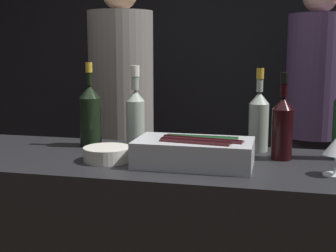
{
  "coord_description": "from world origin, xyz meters",
  "views": [
    {
      "loc": [
        0.4,
        -1.34,
        1.39
      ],
      "look_at": [
        0.0,
        0.33,
        1.09
      ],
      "focal_mm": 50.0,
      "sensor_mm": 36.0,
      "label": 1
    }
  ],
  "objects_px": {
    "bowl_white": "(107,154)",
    "white_wine_bottle": "(136,114)",
    "person_in_hoodie": "(122,110)",
    "rose_wine_bottle": "(259,119)",
    "champagne_bottle": "(90,114)",
    "ice_bin_with_bottles": "(196,151)",
    "person_blond_tee": "(314,109)",
    "red_wine_bottle_black_foil": "(282,125)",
    "wine_glass": "(336,148)"
  },
  "relations": [
    {
      "from": "wine_glass",
      "to": "person_blond_tee",
      "type": "bearing_deg",
      "value": 88.58
    },
    {
      "from": "ice_bin_with_bottles",
      "to": "white_wine_bottle",
      "type": "height_order",
      "value": "white_wine_bottle"
    },
    {
      "from": "white_wine_bottle",
      "to": "red_wine_bottle_black_foil",
      "type": "xyz_separation_m",
      "value": [
        0.59,
        -0.1,
        -0.01
      ]
    },
    {
      "from": "person_blond_tee",
      "to": "red_wine_bottle_black_foil",
      "type": "bearing_deg",
      "value": 3.61
    },
    {
      "from": "person_blond_tee",
      "to": "bowl_white",
      "type": "bearing_deg",
      "value": -16.86
    },
    {
      "from": "bowl_white",
      "to": "white_wine_bottle",
      "type": "xyz_separation_m",
      "value": [
        0.02,
        0.27,
        0.11
      ]
    },
    {
      "from": "ice_bin_with_bottles",
      "to": "person_blond_tee",
      "type": "distance_m",
      "value": 1.53
    },
    {
      "from": "bowl_white",
      "to": "wine_glass",
      "type": "height_order",
      "value": "wine_glass"
    },
    {
      "from": "bowl_white",
      "to": "white_wine_bottle",
      "type": "distance_m",
      "value": 0.3
    },
    {
      "from": "rose_wine_bottle",
      "to": "person_in_hoodie",
      "type": "bearing_deg",
      "value": 135.77
    },
    {
      "from": "ice_bin_with_bottles",
      "to": "white_wine_bottle",
      "type": "xyz_separation_m",
      "value": [
        -0.3,
        0.27,
        0.08
      ]
    },
    {
      "from": "person_in_hoodie",
      "to": "red_wine_bottle_black_foil",
      "type": "bearing_deg",
      "value": 135.56
    },
    {
      "from": "red_wine_bottle_black_foil",
      "to": "champagne_bottle",
      "type": "xyz_separation_m",
      "value": [
        -0.78,
        0.06,
        0.01
      ]
    },
    {
      "from": "bowl_white",
      "to": "person_blond_tee",
      "type": "bearing_deg",
      "value": 60.4
    },
    {
      "from": "ice_bin_with_bottles",
      "to": "wine_glass",
      "type": "distance_m",
      "value": 0.46
    },
    {
      "from": "red_wine_bottle_black_foil",
      "to": "rose_wine_bottle",
      "type": "bearing_deg",
      "value": 126.89
    },
    {
      "from": "champagne_bottle",
      "to": "person_in_hoodie",
      "type": "xyz_separation_m",
      "value": [
        -0.17,
        0.9,
        -0.1
      ]
    },
    {
      "from": "person_in_hoodie",
      "to": "person_blond_tee",
      "type": "distance_m",
      "value": 1.2
    },
    {
      "from": "rose_wine_bottle",
      "to": "champagne_bottle",
      "type": "bearing_deg",
      "value": -175.06
    },
    {
      "from": "champagne_bottle",
      "to": "white_wine_bottle",
      "type": "bearing_deg",
      "value": 11.14
    },
    {
      "from": "wine_glass",
      "to": "white_wine_bottle",
      "type": "xyz_separation_m",
      "value": [
        -0.76,
        0.29,
        0.04
      ]
    },
    {
      "from": "bowl_white",
      "to": "rose_wine_bottle",
      "type": "relative_size",
      "value": 0.53
    },
    {
      "from": "ice_bin_with_bottles",
      "to": "champagne_bottle",
      "type": "distance_m",
      "value": 0.55
    },
    {
      "from": "wine_glass",
      "to": "champagne_bottle",
      "type": "xyz_separation_m",
      "value": [
        -0.95,
        0.25,
        0.04
      ]
    },
    {
      "from": "rose_wine_bottle",
      "to": "person_blond_tee",
      "type": "xyz_separation_m",
      "value": [
        0.3,
        1.16,
        -0.1
      ]
    },
    {
      "from": "person_in_hoodie",
      "to": "person_blond_tee",
      "type": "height_order",
      "value": "person_in_hoodie"
    },
    {
      "from": "ice_bin_with_bottles",
      "to": "person_in_hoodie",
      "type": "relative_size",
      "value": 0.23
    },
    {
      "from": "white_wine_bottle",
      "to": "person_in_hoodie",
      "type": "distance_m",
      "value": 0.94
    },
    {
      "from": "bowl_white",
      "to": "champagne_bottle",
      "type": "xyz_separation_m",
      "value": [
        -0.16,
        0.24,
        0.11
      ]
    },
    {
      "from": "person_blond_tee",
      "to": "rose_wine_bottle",
      "type": "bearing_deg",
      "value": -1.63
    },
    {
      "from": "ice_bin_with_bottles",
      "to": "wine_glass",
      "type": "height_order",
      "value": "wine_glass"
    },
    {
      "from": "rose_wine_bottle",
      "to": "champagne_bottle",
      "type": "height_order",
      "value": "champagne_bottle"
    },
    {
      "from": "wine_glass",
      "to": "champagne_bottle",
      "type": "bearing_deg",
      "value": 165.21
    },
    {
      "from": "rose_wine_bottle",
      "to": "ice_bin_with_bottles",
      "type": "bearing_deg",
      "value": -124.75
    },
    {
      "from": "rose_wine_bottle",
      "to": "champagne_bottle",
      "type": "xyz_separation_m",
      "value": [
        -0.69,
        -0.06,
        0.01
      ]
    },
    {
      "from": "wine_glass",
      "to": "red_wine_bottle_black_foil",
      "type": "relative_size",
      "value": 0.39
    },
    {
      "from": "bowl_white",
      "to": "person_blond_tee",
      "type": "xyz_separation_m",
      "value": [
        0.83,
        1.45,
        0.0
      ]
    },
    {
      "from": "ice_bin_with_bottles",
      "to": "red_wine_bottle_black_foil",
      "type": "distance_m",
      "value": 0.35
    },
    {
      "from": "wine_glass",
      "to": "bowl_white",
      "type": "bearing_deg",
      "value": 178.92
    },
    {
      "from": "ice_bin_with_bottles",
      "to": "red_wine_bottle_black_foil",
      "type": "height_order",
      "value": "red_wine_bottle_black_foil"
    },
    {
      "from": "rose_wine_bottle",
      "to": "wine_glass",
      "type": "bearing_deg",
      "value": -50.08
    },
    {
      "from": "ice_bin_with_bottles",
      "to": "champagne_bottle",
      "type": "relative_size",
      "value": 1.17
    },
    {
      "from": "champagne_bottle",
      "to": "person_blond_tee",
      "type": "relative_size",
      "value": 0.19
    },
    {
      "from": "ice_bin_with_bottles",
      "to": "white_wine_bottle",
      "type": "relative_size",
      "value": 1.21
    },
    {
      "from": "bowl_white",
      "to": "person_in_hoodie",
      "type": "distance_m",
      "value": 1.18
    },
    {
      "from": "wine_glass",
      "to": "rose_wine_bottle",
      "type": "bearing_deg",
      "value": 129.92
    },
    {
      "from": "bowl_white",
      "to": "champagne_bottle",
      "type": "relative_size",
      "value": 0.5
    },
    {
      "from": "champagne_bottle",
      "to": "person_in_hoodie",
      "type": "relative_size",
      "value": 0.19
    },
    {
      "from": "ice_bin_with_bottles",
      "to": "person_in_hoodie",
      "type": "xyz_separation_m",
      "value": [
        -0.66,
        1.13,
        -0.02
      ]
    },
    {
      "from": "person_blond_tee",
      "to": "white_wine_bottle",
      "type": "bearing_deg",
      "value": -21.41
    }
  ]
}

